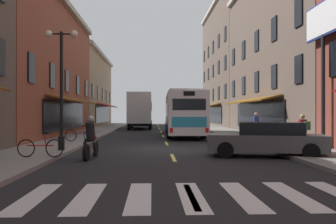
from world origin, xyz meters
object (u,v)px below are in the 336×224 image
at_px(pedestrian_mid, 256,126).
at_px(sedan_near, 144,121).
at_px(transit_bus, 183,113).
at_px(street_lamp_twin, 61,84).
at_px(motorcycle_rider, 91,140).
at_px(billboard_sign, 323,34).
at_px(bicycle_near, 40,147).
at_px(bicycle_mid, 80,135).
at_px(box_truck, 140,111).
at_px(sedan_mid, 267,139).
at_px(pedestrian_near, 303,132).

bearing_deg(pedestrian_mid, sedan_near, 150.11).
bearing_deg(transit_bus, street_lamp_twin, -118.19).
height_order(transit_bus, motorcycle_rider, transit_bus).
height_order(billboard_sign, motorcycle_rider, billboard_sign).
relative_size(billboard_sign, bicycle_near, 3.95).
xyz_separation_m(pedestrian_mid, street_lamp_twin, (-10.29, -5.63, 2.06)).
xyz_separation_m(transit_bus, sedan_near, (-3.51, 22.99, -1.08)).
bearing_deg(motorcycle_rider, bicycle_mid, 104.56).
bearing_deg(motorcycle_rider, transit_bus, 70.91).
xyz_separation_m(billboard_sign, box_truck, (-9.17, 23.04, -3.39)).
relative_size(transit_bus, pedestrian_mid, 7.18).
bearing_deg(motorcycle_rider, pedestrian_mid, 40.92).
bearing_deg(pedestrian_mid, street_lamp_twin, -105.42).
relative_size(sedan_near, sedan_mid, 0.95).
distance_m(transit_bus, pedestrian_mid, 7.43).
bearing_deg(motorcycle_rider, sedan_near, 88.02).
distance_m(billboard_sign, pedestrian_mid, 7.08).
height_order(billboard_sign, bicycle_near, billboard_sign).
distance_m(transit_bus, bicycle_near, 15.85).
distance_m(bicycle_near, pedestrian_near, 10.66).
bearing_deg(pedestrian_mid, bicycle_mid, -129.91).
height_order(transit_bus, bicycle_mid, transit_bus).
relative_size(billboard_sign, street_lamp_twin, 1.29).
bearing_deg(bicycle_near, bicycle_mid, 90.11).
xyz_separation_m(bicycle_near, street_lamp_twin, (0.14, 2.48, 2.54)).
bearing_deg(sedan_near, street_lamp_twin, -94.71).
relative_size(sedan_mid, pedestrian_near, 3.07).
bearing_deg(sedan_mid, box_truck, 103.34).
bearing_deg(bicycle_near, transit_bus, 65.62).
xyz_separation_m(transit_bus, sedan_mid, (2.22, -13.50, -1.03)).
bearing_deg(box_truck, billboard_sign, -68.31).
height_order(motorcycle_rider, bicycle_near, motorcycle_rider).
relative_size(motorcycle_rider, pedestrian_mid, 1.25).
bearing_deg(motorcycle_rider, billboard_sign, 12.18).
relative_size(billboard_sign, pedestrian_mid, 4.09).
xyz_separation_m(box_truck, sedan_mid, (5.92, -24.94, -1.29)).
height_order(sedan_near, motorcycle_rider, motorcycle_rider).
bearing_deg(pedestrian_mid, billboard_sign, -27.80).
distance_m(box_truck, bicycle_near, 26.03).
xyz_separation_m(billboard_sign, bicycle_near, (-11.99, -2.79, -4.89)).
relative_size(sedan_near, street_lamp_twin, 0.88).
distance_m(sedan_near, bicycle_near, 37.50).
bearing_deg(transit_bus, bicycle_near, -114.38).
relative_size(box_truck, pedestrian_mid, 5.14).
distance_m(motorcycle_rider, pedestrian_mid, 11.50).
bearing_deg(pedestrian_mid, box_truck, 159.13).
bearing_deg(billboard_sign, sedan_mid, -149.71).
relative_size(bicycle_mid, pedestrian_near, 1.09).
bearing_deg(pedestrian_near, billboard_sign, 14.90).
bearing_deg(bicycle_near, sedan_mid, 5.83).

